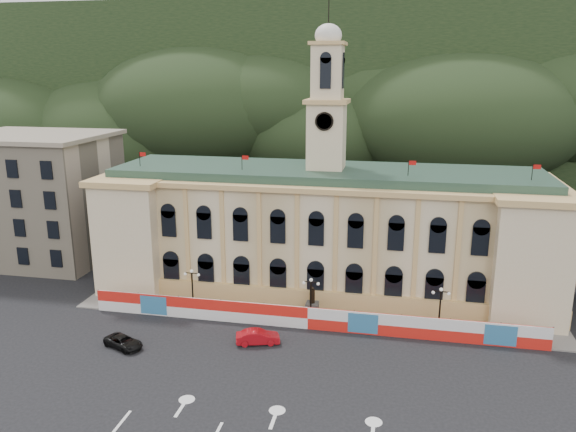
% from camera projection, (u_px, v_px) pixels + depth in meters
% --- Properties ---
extents(ground, '(260.00, 260.00, 0.00)m').
position_uv_depth(ground, '(278.00, 407.00, 47.34)').
color(ground, black).
rests_on(ground, ground).
extents(hill_ridge, '(230.00, 80.00, 64.00)m').
position_uv_depth(hill_ridge, '(371.00, 98.00, 157.95)').
color(hill_ridge, black).
rests_on(hill_ridge, ground).
extents(city_hall, '(56.20, 17.60, 37.10)m').
position_uv_depth(city_hall, '(325.00, 229.00, 71.52)').
color(city_hall, beige).
rests_on(city_hall, ground).
extents(side_building_left, '(21.00, 17.00, 18.60)m').
position_uv_depth(side_building_left, '(38.00, 197.00, 82.50)').
color(side_building_left, '#BCAC91').
rests_on(side_building_left, ground).
extents(hoarding_fence, '(50.00, 0.44, 2.50)m').
position_uv_depth(hoarding_fence, '(308.00, 318.00, 61.29)').
color(hoarding_fence, red).
rests_on(hoarding_fence, ground).
extents(pavement, '(56.00, 5.50, 0.16)m').
position_uv_depth(pavement, '(312.00, 317.00, 64.14)').
color(pavement, slate).
rests_on(pavement, ground).
extents(statue, '(1.40, 1.40, 3.72)m').
position_uv_depth(statue, '(312.00, 308.00, 64.10)').
color(statue, '#595651').
rests_on(statue, ground).
extents(lamp_left, '(1.96, 0.44, 5.15)m').
position_uv_depth(lamp_left, '(192.00, 286.00, 65.35)').
color(lamp_left, black).
rests_on(lamp_left, ground).
extents(lamp_center, '(1.96, 0.44, 5.15)m').
position_uv_depth(lamp_center, '(311.00, 296.00, 62.67)').
color(lamp_center, black).
rests_on(lamp_center, ground).
extents(lamp_right, '(1.96, 0.44, 5.15)m').
position_uv_depth(lamp_right, '(440.00, 306.00, 59.98)').
color(lamp_right, black).
rests_on(lamp_right, ground).
extents(red_sedan, '(4.06, 5.40, 1.49)m').
position_uv_depth(red_sedan, '(258.00, 337.00, 58.05)').
color(red_sedan, '#A10B13').
rests_on(red_sedan, ground).
extents(black_suv, '(5.13, 5.82, 1.22)m').
position_uv_depth(black_suv, '(123.00, 342.00, 57.27)').
color(black_suv, black).
rests_on(black_suv, ground).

